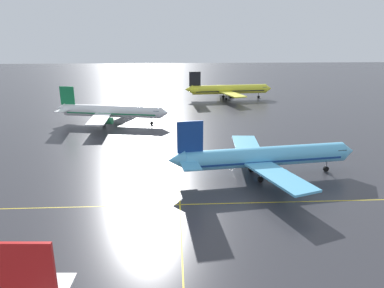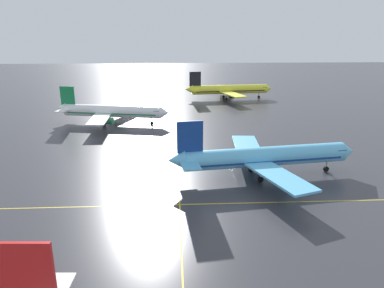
{
  "view_description": "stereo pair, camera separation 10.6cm",
  "coord_description": "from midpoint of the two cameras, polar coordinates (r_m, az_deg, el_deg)",
  "views": [
    {
      "loc": [
        -0.77,
        -12.9,
        26.94
      ],
      "look_at": [
        2.87,
        57.08,
        4.69
      ],
      "focal_mm": 33.7,
      "sensor_mm": 36.0,
      "label": 1
    },
    {
      "loc": [
        -0.66,
        -12.9,
        26.94
      ],
      "look_at": [
        2.87,
        57.08,
        4.69
      ],
      "focal_mm": 33.7,
      "sensor_mm": 36.0,
      "label": 2
    }
  ],
  "objects": [
    {
      "name": "airliner_far_left_stand",
      "position": [
        148.35,
        5.75,
        8.57
      ],
      "size": [
        36.16,
        31.03,
        11.23
      ],
      "color": "yellow",
      "rests_on": "ground"
    },
    {
      "name": "airliner_second_row",
      "position": [
        69.63,
        11.25,
        -2.01
      ],
      "size": [
        37.28,
        31.89,
        11.59
      ],
      "color": "#5BB7E5",
      "rests_on": "ground"
    },
    {
      "name": "airliner_third_row",
      "position": [
        110.74,
        -12.78,
        5.07
      ],
      "size": [
        34.83,
        29.61,
        10.88
      ],
      "color": "white",
      "rests_on": "ground"
    }
  ]
}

